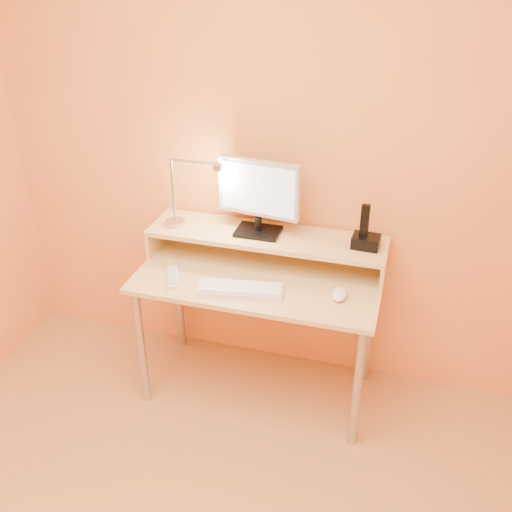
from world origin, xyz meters
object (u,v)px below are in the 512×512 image
(lamp_base, at_px, (176,223))
(mouse, at_px, (339,294))
(phone_dock, at_px, (366,242))
(keyboard, at_px, (240,290))
(remote_control, at_px, (173,277))
(monitor_panel, at_px, (259,188))

(lamp_base, height_order, mouse, lamp_base)
(phone_dock, bearing_deg, keyboard, -146.69)
(remote_control, bearing_deg, lamp_base, 83.86)
(monitor_panel, bearing_deg, mouse, -20.14)
(mouse, bearing_deg, monitor_panel, 152.18)
(mouse, xyz_separation_m, remote_control, (-0.81, -0.06, -0.01))
(phone_dock, bearing_deg, remote_control, -158.77)
(keyboard, bearing_deg, mouse, -0.01)
(monitor_panel, distance_m, mouse, 0.64)
(keyboard, xyz_separation_m, mouse, (0.46, 0.08, 0.01))
(phone_dock, distance_m, keyboard, 0.64)
(keyboard, bearing_deg, lamp_base, 137.53)
(phone_dock, bearing_deg, monitor_panel, -177.73)
(lamp_base, xyz_separation_m, mouse, (0.89, -0.20, -0.15))
(monitor_panel, height_order, remote_control, monitor_panel)
(keyboard, distance_m, mouse, 0.46)
(mouse, height_order, remote_control, mouse)
(monitor_panel, relative_size, mouse, 3.54)
(phone_dock, relative_size, mouse, 1.11)
(monitor_panel, bearing_deg, remote_control, -132.33)
(lamp_base, bearing_deg, phone_dock, 1.77)
(monitor_panel, bearing_deg, keyboard, -82.31)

